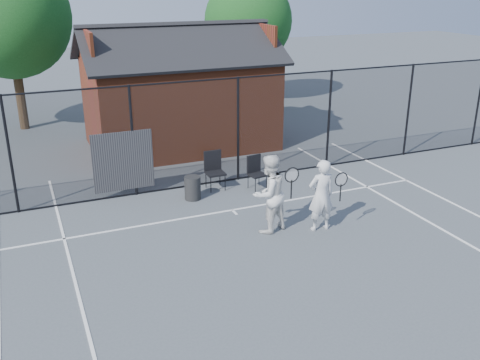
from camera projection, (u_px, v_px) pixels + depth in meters
name	position (u px, v px, depth m)	size (l,w,h in m)	color
ground	(288.00, 265.00, 10.99)	(80.00, 80.00, 0.00)	#4B5156
court_lines	(321.00, 298.00, 9.84)	(11.02, 18.00, 0.01)	white
fence	(194.00, 137.00, 14.66)	(22.04, 3.00, 3.00)	black
clubhouse	(180.00, 100.00, 18.35)	(6.50, 4.36, 4.19)	brown
tree_left	(9.00, 17.00, 19.48)	(4.48, 4.48, 6.44)	black
tree_right	(248.00, 21.00, 24.17)	(3.97, 3.97, 5.70)	black
player_front	(321.00, 195.00, 12.23)	(0.78, 0.59, 1.72)	silver
player_back	(269.00, 194.00, 12.15)	(1.08, 0.94, 1.85)	white
chair_left	(257.00, 173.00, 14.79)	(0.44, 0.46, 0.92)	black
chair_right	(215.00, 171.00, 14.75)	(0.50, 0.52, 1.04)	black
waste_bin	(193.00, 188.00, 14.15)	(0.43, 0.43, 0.63)	#262626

